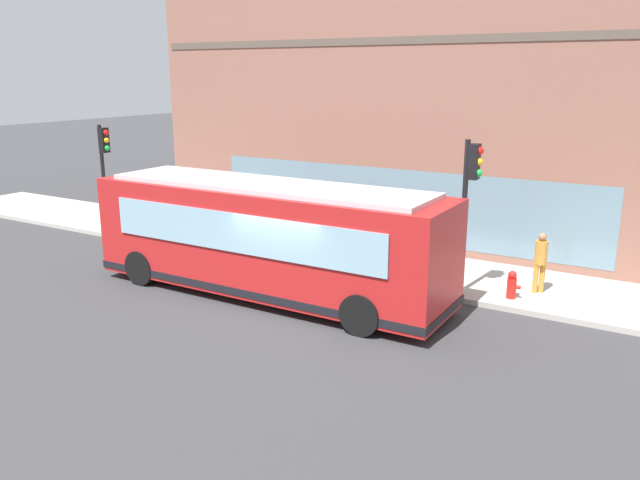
# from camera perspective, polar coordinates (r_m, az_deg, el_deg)

# --- Properties ---
(ground) EXTENTS (120.00, 120.00, 0.00)m
(ground) POSITION_cam_1_polar(r_m,az_deg,el_deg) (16.27, -2.53, -6.24)
(ground) COLOR #38383A
(sidewalk_curb) EXTENTS (3.66, 40.00, 0.15)m
(sidewalk_curb) POSITION_cam_1_polar(r_m,az_deg,el_deg) (19.90, 4.47, -2.07)
(sidewalk_curb) COLOR #B2ADA3
(sidewalk_curb) RESTS_ON ground
(building_corner) EXTENTS (9.57, 19.42, 12.38)m
(building_corner) POSITION_cam_1_polar(r_m,az_deg,el_deg) (25.13, 11.71, 15.31)
(building_corner) COLOR #8C5B4C
(building_corner) RESTS_ON ground
(city_bus_nearside) EXTENTS (2.63, 10.05, 3.07)m
(city_bus_nearside) POSITION_cam_1_polar(r_m,az_deg,el_deg) (16.90, -4.77, 0.07)
(city_bus_nearside) COLOR red
(city_bus_nearside) RESTS_ON ground
(traffic_light_near_corner) EXTENTS (0.32, 0.49, 4.07)m
(traffic_light_near_corner) POSITION_cam_1_polar(r_m,az_deg,el_deg) (16.69, 13.32, 4.56)
(traffic_light_near_corner) COLOR black
(traffic_light_near_corner) RESTS_ON sidewalk_curb
(traffic_light_down_block) EXTENTS (0.32, 0.49, 3.86)m
(traffic_light_down_block) POSITION_cam_1_polar(r_m,az_deg,el_deg) (24.71, -18.85, 7.07)
(traffic_light_down_block) COLOR black
(traffic_light_down_block) RESTS_ON sidewalk_curb
(fire_hydrant) EXTENTS (0.35, 0.35, 0.74)m
(fire_hydrant) POSITION_cam_1_polar(r_m,az_deg,el_deg) (17.22, 16.88, -3.87)
(fire_hydrant) COLOR red
(fire_hydrant) RESTS_ON sidewalk_curb
(pedestrian_walking_along_curb) EXTENTS (0.32, 0.32, 1.62)m
(pedestrian_walking_along_curb) POSITION_cam_1_polar(r_m,az_deg,el_deg) (18.92, 6.34, 0.14)
(pedestrian_walking_along_curb) COLOR #3359A5
(pedestrian_walking_along_curb) RESTS_ON sidewalk_curb
(pedestrian_by_light_pole) EXTENTS (0.32, 0.32, 1.63)m
(pedestrian_by_light_pole) POSITION_cam_1_polar(r_m,az_deg,el_deg) (21.10, -3.20, 1.77)
(pedestrian_by_light_pole) COLOR #99994C
(pedestrian_by_light_pole) RESTS_ON sidewalk_curb
(pedestrian_near_hydrant) EXTENTS (0.32, 0.32, 1.54)m
(pedestrian_near_hydrant) POSITION_cam_1_polar(r_m,az_deg,el_deg) (20.89, 3.54, 1.46)
(pedestrian_near_hydrant) COLOR #B23338
(pedestrian_near_hydrant) RESTS_ON sidewalk_curb
(pedestrian_near_building_entrance) EXTENTS (0.32, 0.32, 1.63)m
(pedestrian_near_building_entrance) POSITION_cam_1_polar(r_m,az_deg,el_deg) (17.72, 19.23, -1.60)
(pedestrian_near_building_entrance) COLOR gold
(pedestrian_near_building_entrance) RESTS_ON sidewalk_curb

